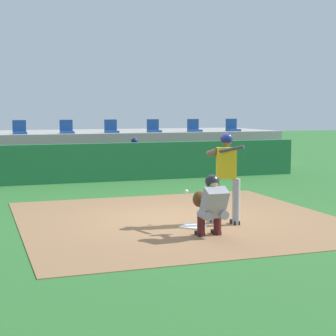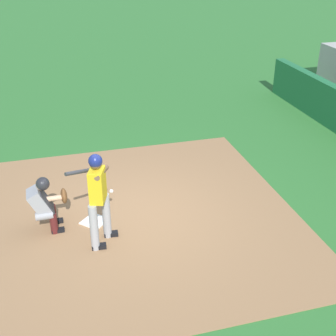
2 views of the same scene
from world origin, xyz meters
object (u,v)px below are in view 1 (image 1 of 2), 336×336
object	(u,v)px
stadium_seat_5	(154,129)
catcher_crouched	(211,203)
batter_at_plate	(226,172)
stadium_seat_2	(20,130)
dugout_player_1	(136,157)
home_plate	(193,226)
stadium_seat_7	(232,128)
stadium_seat_6	(194,128)
stadium_seat_4	(111,129)
stadium_seat_3	(67,130)

from	to	relation	value
stadium_seat_5	catcher_crouched	bearing A→B (deg)	-102.49
batter_at_plate	stadium_seat_2	size ratio (longest dim) A/B	3.76
batter_at_plate	stadium_seat_5	distance (m)	10.29
catcher_crouched	dugout_player_1	bearing A→B (deg)	82.66
home_plate	dugout_player_1	bearing A→B (deg)	81.96
home_plate	stadium_seat_7	xyz separation A→B (m)	(5.69, 10.18, 1.51)
stadium_seat_6	stadium_seat_2	bearing A→B (deg)	180.00
stadium_seat_4	stadium_seat_7	size ratio (longest dim) A/B	1.00
stadium_seat_5	dugout_player_1	bearing A→B (deg)	-122.31
home_plate	stadium_seat_4	size ratio (longest dim) A/B	0.92
stadium_seat_6	stadium_seat_7	distance (m)	1.62
stadium_seat_2	home_plate	bearing A→B (deg)	-76.53
stadium_seat_2	stadium_seat_7	world-z (taller)	same
home_plate	stadium_seat_4	distance (m)	10.32
stadium_seat_3	stadium_seat_5	size ratio (longest dim) A/B	1.00
batter_at_plate	stadium_seat_6	size ratio (longest dim) A/B	3.76
batter_at_plate	stadium_seat_4	bearing A→B (deg)	89.31
batter_at_plate	dugout_player_1	world-z (taller)	batter_at_plate
stadium_seat_4	stadium_seat_2	bearing A→B (deg)	180.00
stadium_seat_4	dugout_player_1	bearing A→B (deg)	-80.57
stadium_seat_3	stadium_seat_4	bearing A→B (deg)	0.00
stadium_seat_2	stadium_seat_4	distance (m)	3.25
catcher_crouched	stadium_seat_3	distance (m)	11.11
stadium_seat_6	stadium_seat_5	bearing A→B (deg)	180.00
dugout_player_1	stadium_seat_6	world-z (taller)	stadium_seat_6
stadium_seat_2	stadium_seat_5	bearing A→B (deg)	0.00
batter_at_plate	stadium_seat_3	bearing A→B (deg)	98.45
batter_at_plate	stadium_seat_5	xyz separation A→B (m)	(1.75, 10.13, 0.50)
home_plate	catcher_crouched	distance (m)	1.04
dugout_player_1	stadium_seat_7	distance (m)	5.05
batter_at_plate	stadium_seat_7	bearing A→B (deg)	63.74
stadium_seat_6	batter_at_plate	bearing A→B (deg)	-108.41
catcher_crouched	stadium_seat_3	bearing A→B (deg)	94.16
stadium_seat_3	stadium_seat_5	bearing A→B (deg)	0.00
batter_at_plate	stadium_seat_7	world-z (taller)	stadium_seat_7
stadium_seat_3	stadium_seat_5	world-z (taller)	same
dugout_player_1	stadium_seat_2	xyz separation A→B (m)	(-3.59, 2.03, 0.86)
stadium_seat_3	stadium_seat_4	size ratio (longest dim) A/B	1.00
home_plate	batter_at_plate	size ratio (longest dim) A/B	0.24
stadium_seat_4	stadium_seat_7	bearing A→B (deg)	0.00
batter_at_plate	stadium_seat_5	bearing A→B (deg)	80.22
stadium_seat_6	stadium_seat_7	xyz separation A→B (m)	(1.62, 0.00, 0.00)
home_plate	catcher_crouched	bearing A→B (deg)	-90.66
dugout_player_1	stadium_seat_7	xyz separation A→B (m)	(4.54, 2.03, 0.86)
home_plate	stadium_seat_6	distance (m)	11.06
stadium_seat_2	stadium_seat_3	distance (m)	1.62
dugout_player_1	stadium_seat_4	world-z (taller)	stadium_seat_4
stadium_seat_2	stadium_seat_3	world-z (taller)	same
stadium_seat_6	stadium_seat_4	bearing A→B (deg)	180.00
batter_at_plate	catcher_crouched	distance (m)	1.23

